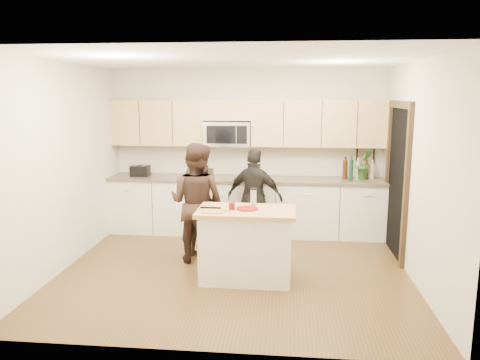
# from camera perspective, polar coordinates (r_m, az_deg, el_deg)

# --- Properties ---
(floor) EXTENTS (4.50, 4.50, 0.00)m
(floor) POSITION_cam_1_polar(r_m,az_deg,el_deg) (6.29, -0.68, -10.92)
(floor) COLOR brown
(floor) RESTS_ON ground
(room_shell) EXTENTS (4.52, 4.02, 2.71)m
(room_shell) POSITION_cam_1_polar(r_m,az_deg,el_deg) (5.89, -0.72, 4.96)
(room_shell) COLOR beige
(room_shell) RESTS_ON ground
(back_cabinetry) EXTENTS (4.50, 0.66, 0.94)m
(back_cabinetry) POSITION_cam_1_polar(r_m,az_deg,el_deg) (7.76, 0.71, -3.13)
(back_cabinetry) COLOR beige
(back_cabinetry) RESTS_ON ground
(upper_cabinetry) EXTENTS (4.50, 0.33, 0.75)m
(upper_cabinetry) POSITION_cam_1_polar(r_m,az_deg,el_deg) (7.70, 1.08, 7.10)
(upper_cabinetry) COLOR tan
(upper_cabinetry) RESTS_ON ground
(microwave) EXTENTS (0.76, 0.41, 0.40)m
(microwave) POSITION_cam_1_polar(r_m,az_deg,el_deg) (7.71, -1.51, 5.66)
(microwave) COLOR silver
(microwave) RESTS_ON ground
(doorway) EXTENTS (0.06, 1.25, 2.20)m
(doorway) POSITION_cam_1_polar(r_m,az_deg,el_deg) (7.00, 18.64, 0.56)
(doorway) COLOR black
(doorway) RESTS_ON ground
(framed_picture) EXTENTS (0.30, 0.03, 0.38)m
(framed_picture) POSITION_cam_1_polar(r_m,az_deg,el_deg) (7.98, 15.02, 2.80)
(framed_picture) COLOR black
(framed_picture) RESTS_ON ground
(dish_towel) EXTENTS (0.34, 0.60, 0.48)m
(dish_towel) POSITION_cam_1_polar(r_m,az_deg,el_deg) (7.64, -6.52, -0.87)
(dish_towel) COLOR white
(dish_towel) RESTS_ON ground
(island) EXTENTS (1.21, 0.71, 0.90)m
(island) POSITION_cam_1_polar(r_m,az_deg,el_deg) (5.86, 0.77, -7.84)
(island) COLOR beige
(island) RESTS_ON ground
(red_plate) EXTENTS (0.27, 0.27, 0.02)m
(red_plate) POSITION_cam_1_polar(r_m,az_deg,el_deg) (5.74, 0.87, -3.51)
(red_plate) COLOR maroon
(red_plate) RESTS_ON island
(box_grater) EXTENTS (0.08, 0.05, 0.23)m
(box_grater) POSITION_cam_1_polar(r_m,az_deg,el_deg) (5.78, 1.64, -2.12)
(box_grater) COLOR silver
(box_grater) RESTS_ON red_plate
(drink_glass) EXTENTS (0.07, 0.07, 0.09)m
(drink_glass) POSITION_cam_1_polar(r_m,az_deg,el_deg) (5.71, -1.01, -3.23)
(drink_glass) COLOR #66100B
(drink_glass) RESTS_ON island
(cutting_board) EXTENTS (0.27, 0.18, 0.02)m
(cutting_board) POSITION_cam_1_polar(r_m,az_deg,el_deg) (5.61, -3.30, -3.85)
(cutting_board) COLOR tan
(cutting_board) RESTS_ON island
(tongs) EXTENTS (0.25, 0.03, 0.02)m
(tongs) POSITION_cam_1_polar(r_m,az_deg,el_deg) (5.73, -3.61, -3.39)
(tongs) COLOR black
(tongs) RESTS_ON cutting_board
(knife) EXTENTS (0.18, 0.02, 0.01)m
(knife) POSITION_cam_1_polar(r_m,az_deg,el_deg) (5.62, -1.91, -3.71)
(knife) COLOR silver
(knife) RESTS_ON cutting_board
(toaster) EXTENTS (0.30, 0.22, 0.18)m
(toaster) POSITION_cam_1_polar(r_m,az_deg,el_deg) (7.98, -12.07, 1.10)
(toaster) COLOR black
(toaster) RESTS_ON back_cabinetry
(bottle_cluster) EXTENTS (0.51, 0.29, 0.40)m
(bottle_cluster) POSITION_cam_1_polar(r_m,az_deg,el_deg) (7.69, 14.16, 1.33)
(bottle_cluster) COLOR #331809
(bottle_cluster) RESTS_ON back_cabinetry
(orchid) EXTENTS (0.35, 0.32, 0.52)m
(orchid) POSITION_cam_1_polar(r_m,az_deg,el_deg) (7.72, 14.86, 1.96)
(orchid) COLOR #376629
(orchid) RESTS_ON back_cabinetry
(woman_left) EXTENTS (0.66, 0.50, 1.62)m
(woman_left) POSITION_cam_1_polar(r_m,az_deg,el_deg) (6.60, -4.78, -2.58)
(woman_left) COLOR black
(woman_left) RESTS_ON ground
(woman_center) EXTENTS (0.95, 0.83, 1.65)m
(woman_center) POSITION_cam_1_polar(r_m,az_deg,el_deg) (6.43, -5.35, -2.79)
(woman_center) COLOR black
(woman_center) RESTS_ON ground
(woman_right) EXTENTS (0.94, 0.57, 1.49)m
(woman_right) POSITION_cam_1_polar(r_m,az_deg,el_deg) (7.11, 1.82, -2.13)
(woman_right) COLOR black
(woman_right) RESTS_ON ground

